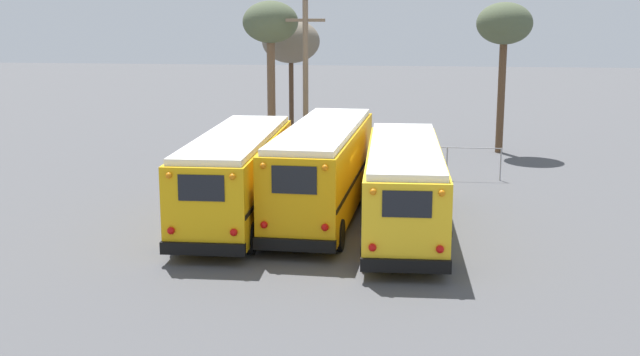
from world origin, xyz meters
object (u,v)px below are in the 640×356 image
at_px(bare_tree_0, 504,27).
at_px(bare_tree_1, 291,42).
at_px(school_bus_2, 404,185).
at_px(bare_tree_2, 271,27).
at_px(school_bus_1, 323,168).
at_px(utility_pole, 306,81).
at_px(school_bus_0, 237,174).

bearing_deg(bare_tree_0, bare_tree_1, -177.90).
xyz_separation_m(school_bus_2, bare_tree_2, (-6.54, 11.63, 4.85)).
xyz_separation_m(bare_tree_1, bare_tree_2, (-0.34, -3.89, 0.85)).
height_order(school_bus_1, school_bus_2, school_bus_1).
height_order(utility_pole, bare_tree_2, utility_pole).
height_order(utility_pole, bare_tree_1, utility_pole).
relative_size(school_bus_1, bare_tree_2, 1.42).
xyz_separation_m(school_bus_0, school_bus_1, (2.88, 0.97, 0.10)).
bearing_deg(school_bus_1, utility_pole, 101.76).
height_order(school_bus_0, bare_tree_2, bare_tree_2).
relative_size(utility_pole, bare_tree_0, 1.01).
xyz_separation_m(school_bus_1, bare_tree_0, (7.49, 14.25, 4.62)).
bearing_deg(bare_tree_0, school_bus_1, -117.72).
relative_size(school_bus_1, bare_tree_0, 1.42).
distance_m(school_bus_2, bare_tree_2, 14.19).
height_order(school_bus_1, bare_tree_2, bare_tree_2).
bearing_deg(school_bus_1, bare_tree_2, 110.16).
height_order(school_bus_0, bare_tree_1, bare_tree_1).
bearing_deg(bare_tree_2, bare_tree_1, 84.98).
bearing_deg(utility_pole, bare_tree_0, 29.11).
xyz_separation_m(school_bus_1, bare_tree_2, (-3.66, 9.97, 4.68)).
height_order(bare_tree_1, bare_tree_2, bare_tree_2).
xyz_separation_m(utility_pole, bare_tree_0, (9.37, 5.22, 2.35)).
xyz_separation_m(school_bus_1, school_bus_2, (2.88, -1.66, -0.17)).
xyz_separation_m(school_bus_2, bare_tree_1, (-6.20, 15.52, 4.00)).
bearing_deg(school_bus_1, bare_tree_1, 103.46).
xyz_separation_m(school_bus_0, school_bus_2, (5.76, -0.69, -0.07)).
bearing_deg(school_bus_0, bare_tree_2, 94.08).
height_order(school_bus_2, bare_tree_1, bare_tree_1).
distance_m(school_bus_0, bare_tree_1, 15.34).
xyz_separation_m(school_bus_0, bare_tree_0, (10.37, 15.22, 4.72)).
bearing_deg(school_bus_1, school_bus_2, -29.98).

